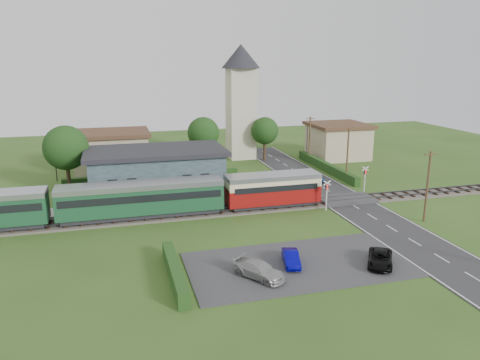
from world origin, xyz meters
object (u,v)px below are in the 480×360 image
object	(u,v)px
train	(108,201)
crossing_signal_far	(365,176)
car_park_dark	(380,259)
pedestrian_near	(215,192)
equipment_hut	(83,198)
house_east	(338,140)
car_on_road	(312,178)
house_west	(111,150)
station_building	(156,171)
crossing_signal_near	(327,191)
car_park_blue	(291,258)
church_tower	(241,93)
car_park_silver	(259,270)
pedestrian_far	(103,200)

from	to	relation	value
train	crossing_signal_far	xyz separation A→B (m)	(29.11, 2.39, -0.04)
car_park_dark	pedestrian_near	size ratio (longest dim) A/B	2.22
equipment_hut	house_east	size ratio (longest dim) A/B	0.29
car_on_road	house_west	bearing A→B (deg)	77.75
crossing_signal_far	station_building	bearing A→B (deg)	164.37
car_park_dark	crossing_signal_near	bearing A→B (deg)	114.22
car_on_road	car_park_blue	distance (m)	25.14
crossing_signal_near	crossing_signal_far	distance (m)	8.65
equipment_hut	house_east	bearing A→B (deg)	26.32
train	church_tower	world-z (taller)	church_tower
train	house_west	bearing A→B (deg)	88.74
house_west	car_park_silver	size ratio (longest dim) A/B	2.63
car_park_blue	train	bearing A→B (deg)	146.89
station_building	car_park_blue	xyz separation A→B (m)	(7.94, -22.97, -2.08)
crossing_signal_far	car_park_blue	bearing A→B (deg)	-133.74
crossing_signal_near	car_park_blue	bearing A→B (deg)	-126.18
equipment_hut	crossing_signal_near	world-z (taller)	crossing_signal_near
crossing_signal_far	pedestrian_near	distance (m)	17.94
crossing_signal_near	house_west	bearing A→B (deg)	130.11
equipment_hut	car_on_road	size ratio (longest dim) A/B	0.77
car_park_blue	station_building	bearing A→B (deg)	122.06
equipment_hut	car_on_road	bearing A→B (deg)	10.51
station_building	car_park_dark	world-z (taller)	station_building
equipment_hut	car_park_silver	size ratio (longest dim) A/B	0.62
train	car_park_dark	distance (m)	25.59
crossing_signal_far	car_park_dark	xyz separation A→B (m)	(-9.10, -18.26, -1.53)
house_east	pedestrian_far	world-z (taller)	house_east
car_park_silver	pedestrian_near	xyz separation A→B (m)	(0.79, 18.46, 0.64)
church_tower	house_east	size ratio (longest dim) A/B	2.00
car_on_road	pedestrian_near	world-z (taller)	pedestrian_near
church_tower	pedestrian_far	world-z (taller)	church_tower
train	car_park_dark	bearing A→B (deg)	-38.42
train	crossing_signal_near	distance (m)	22.04
equipment_hut	station_building	bearing A→B (deg)	35.92
church_tower	car_on_road	size ratio (longest dim) A/B	5.28
house_west	crossing_signal_near	distance (m)	33.22
car_on_road	car_park_silver	size ratio (longest dim) A/B	0.81
car_park_blue	car_park_dark	xyz separation A→B (m)	(6.56, -1.90, 0.00)
house_west	house_east	world-z (taller)	same
train	pedestrian_near	world-z (taller)	train
house_east	car_on_road	distance (m)	17.35
pedestrian_near	house_west	bearing A→B (deg)	-67.03
car_on_road	pedestrian_near	distance (m)	14.86
car_park_dark	car_park_silver	bearing A→B (deg)	-150.44
church_tower	crossing_signal_far	bearing A→B (deg)	-69.98
house_west	car_on_road	size ratio (longest dim) A/B	3.24
train	pedestrian_far	bearing A→B (deg)	100.21
house_east	crossing_signal_near	xyz separation A→B (m)	(-13.60, -24.41, -0.66)
train	car_park_blue	world-z (taller)	train
train	church_tower	bearing A→B (deg)	51.74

